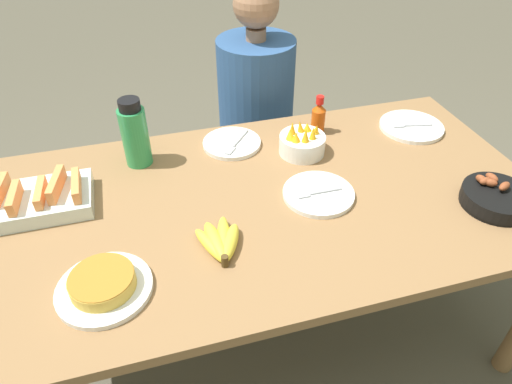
% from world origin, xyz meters
% --- Properties ---
extents(ground_plane, '(14.00, 14.00, 0.00)m').
position_xyz_m(ground_plane, '(0.00, 0.00, 0.00)').
color(ground_plane, '#565142').
extents(dining_table, '(1.87, 0.95, 0.70)m').
position_xyz_m(dining_table, '(0.00, 0.00, 0.62)').
color(dining_table, olive).
rests_on(dining_table, ground_plane).
extents(banana_bunch, '(0.15, 0.19, 0.04)m').
position_xyz_m(banana_bunch, '(-0.15, -0.18, 0.72)').
color(banana_bunch, yellow).
rests_on(banana_bunch, dining_table).
extents(melon_tray, '(0.30, 0.21, 0.10)m').
position_xyz_m(melon_tray, '(-0.65, 0.14, 0.74)').
color(melon_tray, silver).
rests_on(melon_tray, dining_table).
extents(skillet, '(0.34, 0.21, 0.08)m').
position_xyz_m(skillet, '(0.72, -0.23, 0.73)').
color(skillet, black).
rests_on(skillet, dining_table).
extents(frittata_plate_center, '(0.25, 0.25, 0.06)m').
position_xyz_m(frittata_plate_center, '(-0.47, -0.25, 0.73)').
color(frittata_plate_center, white).
rests_on(frittata_plate_center, dining_table).
extents(empty_plate_near_front, '(0.22, 0.22, 0.02)m').
position_xyz_m(empty_plate_near_front, '(0.00, 0.33, 0.71)').
color(empty_plate_near_front, white).
rests_on(empty_plate_near_front, dining_table).
extents(empty_plate_far_left, '(0.25, 0.25, 0.02)m').
position_xyz_m(empty_plate_far_left, '(0.71, 0.26, 0.71)').
color(empty_plate_far_left, white).
rests_on(empty_plate_far_left, dining_table).
extents(empty_plate_far_right, '(0.23, 0.23, 0.02)m').
position_xyz_m(empty_plate_far_right, '(0.20, -0.04, 0.71)').
color(empty_plate_far_right, white).
rests_on(empty_plate_far_right, dining_table).
extents(fruit_bowl_mango, '(0.17, 0.17, 0.12)m').
position_xyz_m(fruit_bowl_mango, '(0.23, 0.21, 0.75)').
color(fruit_bowl_mango, white).
rests_on(fruit_bowl_mango, dining_table).
extents(water_bottle, '(0.09, 0.09, 0.24)m').
position_xyz_m(water_bottle, '(-0.34, 0.31, 0.82)').
color(water_bottle, '#2D9351').
rests_on(water_bottle, dining_table).
extents(hot_sauce_bottle, '(0.05, 0.05, 0.15)m').
position_xyz_m(hot_sauce_bottle, '(0.34, 0.33, 0.77)').
color(hot_sauce_bottle, '#C64C0F').
rests_on(hot_sauce_bottle, dining_table).
extents(person_figure, '(0.38, 0.38, 1.17)m').
position_xyz_m(person_figure, '(0.21, 0.74, 0.48)').
color(person_figure, black).
rests_on(person_figure, ground_plane).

